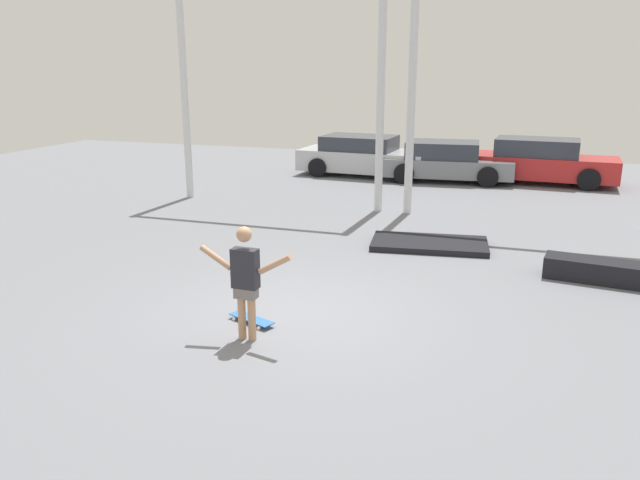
{
  "coord_description": "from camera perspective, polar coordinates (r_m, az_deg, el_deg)",
  "views": [
    {
      "loc": [
        3.17,
        -8.22,
        3.63
      ],
      "look_at": [
        -0.11,
        1.61,
        0.72
      ],
      "focal_mm": 35.0,
      "sensor_mm": 36.0,
      "label": 1
    }
  ],
  "objects": [
    {
      "name": "skateboard",
      "position": [
        9.22,
        -6.28,
        -7.18
      ],
      "size": [
        0.78,
        0.48,
        0.08
      ],
      "rotation": [
        0.0,
        0.0,
        -0.38
      ],
      "color": "#2D66B2",
      "rests_on": "ground_plane"
    },
    {
      "name": "parked_car_red",
      "position": [
        21.09,
        19.49,
        6.77
      ],
      "size": [
        4.62,
        2.03,
        1.41
      ],
      "rotation": [
        0.0,
        0.0,
        -0.06
      ],
      "color": "red",
      "rests_on": "ground_plane"
    },
    {
      "name": "canopy_support_left",
      "position": [
        16.64,
        -3.97,
        16.62
      ],
      "size": [
        5.68,
        0.2,
        6.48
      ],
      "color": "silver",
      "rests_on": "ground_plane"
    },
    {
      "name": "manual_pad",
      "position": [
        13.11,
        9.96,
        -0.35
      ],
      "size": [
        2.5,
        1.56,
        0.12
      ],
      "primitive_type": "cube",
      "rotation": [
        0.0,
        0.0,
        0.13
      ],
      "color": "black",
      "rests_on": "ground_plane"
    },
    {
      "name": "parked_car_silver",
      "position": [
        21.37,
        3.94,
        7.65
      ],
      "size": [
        4.43,
        2.16,
        1.34
      ],
      "rotation": [
        0.0,
        0.0,
        -0.06
      ],
      "color": "#B7BABF",
      "rests_on": "ground_plane"
    },
    {
      "name": "grind_box",
      "position": [
        11.86,
        24.79,
        -2.67
      ],
      "size": [
        2.12,
        0.83,
        0.38
      ],
      "primitive_type": "cube",
      "rotation": [
        0.0,
        0.0,
        -0.14
      ],
      "color": "black",
      "rests_on": "ground_plane"
    },
    {
      "name": "canopy_support_right",
      "position": [
        15.4,
        19.01,
        15.92
      ],
      "size": [
        5.68,
        0.2,
        6.48
      ],
      "color": "silver",
      "rests_on": "ground_plane"
    },
    {
      "name": "skateboarder",
      "position": [
        8.4,
        -6.83,
        -3.4
      ],
      "size": [
        1.35,
        0.21,
        1.6
      ],
      "rotation": [
        0.0,
        0.0,
        -0.03
      ],
      "color": "tan",
      "rests_on": "ground_plane"
    },
    {
      "name": "ground_plane",
      "position": [
        9.53,
        -2.46,
        -6.72
      ],
      "size": [
        36.0,
        36.0,
        0.0
      ],
      "primitive_type": "plane",
      "color": "slate"
    },
    {
      "name": "parked_car_grey",
      "position": [
        20.71,
        11.39,
        7.02
      ],
      "size": [
        4.28,
        2.16,
        1.27
      ],
      "rotation": [
        0.0,
        0.0,
        0.09
      ],
      "color": "slate",
      "rests_on": "ground_plane"
    }
  ]
}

